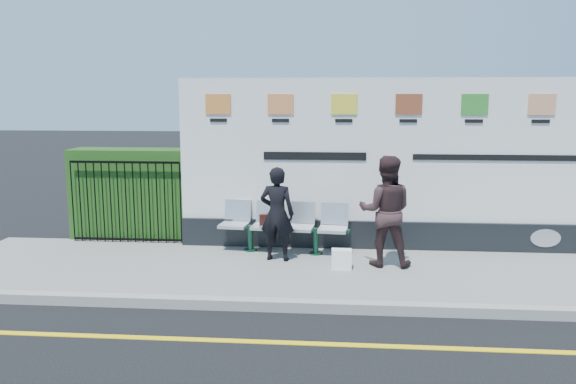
{
  "coord_description": "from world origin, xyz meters",
  "views": [
    {
      "loc": [
        -0.77,
        -6.04,
        2.79
      ],
      "look_at": [
        -1.51,
        3.02,
        1.25
      ],
      "focal_mm": 35.0,
      "sensor_mm": 36.0,
      "label": 1
    }
  ],
  "objects_px": {
    "woman_left": "(277,214)",
    "woman_right": "(386,211)",
    "bench": "(283,239)",
    "billboard": "(406,176)"
  },
  "relations": [
    {
      "from": "woman_left",
      "to": "woman_right",
      "type": "height_order",
      "value": "woman_right"
    },
    {
      "from": "billboard",
      "to": "bench",
      "type": "xyz_separation_m",
      "value": [
        -2.13,
        -0.46,
        -1.06
      ]
    },
    {
      "from": "woman_right",
      "to": "woman_left",
      "type": "bearing_deg",
      "value": 0.02
    },
    {
      "from": "bench",
      "to": "woman_right",
      "type": "xyz_separation_m",
      "value": [
        1.7,
        -0.61,
        0.65
      ]
    },
    {
      "from": "woman_left",
      "to": "billboard",
      "type": "bearing_deg",
      "value": -149.8
    },
    {
      "from": "bench",
      "to": "woman_left",
      "type": "height_order",
      "value": "woman_left"
    },
    {
      "from": "billboard",
      "to": "woman_right",
      "type": "height_order",
      "value": "billboard"
    },
    {
      "from": "woman_left",
      "to": "woman_right",
      "type": "xyz_separation_m",
      "value": [
        1.75,
        -0.15,
        0.11
      ]
    },
    {
      "from": "billboard",
      "to": "bench",
      "type": "relative_size",
      "value": 3.6
    },
    {
      "from": "bench",
      "to": "woman_left",
      "type": "bearing_deg",
      "value": -90.12
    }
  ]
}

